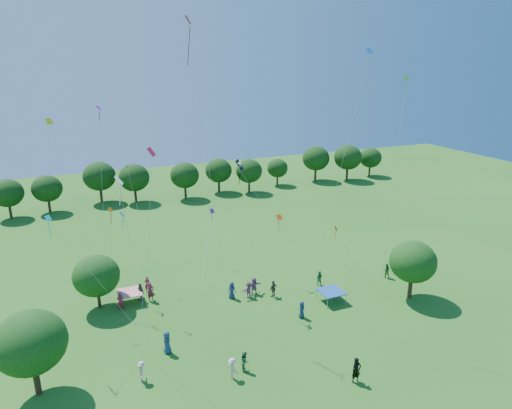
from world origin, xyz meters
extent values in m
cylinder|color=#422B19|center=(-17.04, 12.06, 1.04)|extent=(0.43, 0.43, 2.07)
ellipsoid|color=#1A4A15|center=(-17.04, 12.06, 4.09)|extent=(4.75, 4.75, 4.28)
cylinder|color=#422B19|center=(-12.15, 22.50, 0.73)|extent=(0.30, 0.30, 1.47)
ellipsoid|color=#1A4A15|center=(-12.15, 22.50, 3.26)|extent=(4.21, 4.21, 3.79)
cylinder|color=#422B19|center=(15.59, 12.76, 0.96)|extent=(0.39, 0.39, 1.92)
ellipsoid|color=#1A4A15|center=(15.59, 12.76, 3.78)|extent=(4.39, 4.39, 3.95)
cylinder|color=#422B19|center=(-21.78, 54.28, 0.93)|extent=(0.38, 0.38, 1.87)
ellipsoid|color=#143A10|center=(-21.78, 54.28, 3.77)|extent=(4.48, 4.48, 4.03)
cylinder|color=#422B19|center=(-16.56, 54.89, 0.92)|extent=(0.38, 0.38, 1.84)
ellipsoid|color=#143A10|center=(-16.56, 54.89, 3.72)|extent=(4.42, 4.42, 3.98)
cylinder|color=#422B19|center=(-8.83, 57.29, 1.07)|extent=(0.44, 0.44, 2.14)
ellipsoid|color=#143A10|center=(-8.83, 57.29, 4.33)|extent=(5.14, 5.14, 4.63)
cylinder|color=#422B19|center=(-3.73, 55.12, 1.01)|extent=(0.42, 0.42, 2.03)
ellipsoid|color=#143A10|center=(-3.73, 55.12, 4.09)|extent=(4.86, 4.86, 4.37)
cylinder|color=#422B19|center=(4.25, 54.00, 0.98)|extent=(0.40, 0.40, 1.96)
ellipsoid|color=#143A10|center=(4.25, 54.00, 3.96)|extent=(4.71, 4.71, 4.24)
cylinder|color=#422B19|center=(10.62, 55.53, 0.96)|extent=(0.39, 0.39, 1.91)
ellipsoid|color=#143A10|center=(10.62, 55.53, 3.87)|extent=(4.59, 4.59, 4.13)
cylinder|color=#422B19|center=(15.42, 53.36, 0.94)|extent=(0.39, 0.39, 1.89)
ellipsoid|color=#143A10|center=(15.42, 53.36, 3.82)|extent=(4.54, 4.54, 4.08)
cylinder|color=#422B19|center=(22.08, 55.90, 0.79)|extent=(0.33, 0.33, 1.58)
ellipsoid|color=#143A10|center=(22.08, 55.90, 3.20)|extent=(3.80, 3.80, 3.42)
cylinder|color=#422B19|center=(30.27, 56.13, 1.07)|extent=(0.44, 0.44, 2.13)
ellipsoid|color=#143A10|center=(30.27, 56.13, 4.31)|extent=(5.12, 5.12, 4.61)
cylinder|color=#422B19|center=(36.10, 54.14, 1.09)|extent=(0.45, 0.45, 2.18)
ellipsoid|color=#143A10|center=(36.10, 54.14, 4.41)|extent=(5.24, 5.24, 4.72)
cylinder|color=#422B19|center=(42.14, 55.19, 0.91)|extent=(0.37, 0.37, 1.81)
ellipsoid|color=#143A10|center=(42.14, 55.19, 3.66)|extent=(4.35, 4.35, 3.91)
cube|color=red|center=(-9.39, 22.39, 1.05)|extent=(2.20, 2.20, 0.08)
cylinder|color=#999999|center=(-10.39, 21.39, 0.55)|extent=(0.05, 0.05, 1.10)
cylinder|color=#999999|center=(-8.39, 21.39, 0.55)|extent=(0.05, 0.05, 1.10)
cylinder|color=#999999|center=(-10.39, 23.39, 0.55)|extent=(0.05, 0.05, 1.10)
cylinder|color=#999999|center=(-8.39, 23.39, 0.55)|extent=(0.05, 0.05, 1.10)
cube|color=#184D9C|center=(8.23, 15.10, 1.05)|extent=(2.20, 2.20, 0.08)
cylinder|color=#999999|center=(7.23, 14.10, 0.55)|extent=(0.05, 0.05, 1.10)
cylinder|color=#999999|center=(9.23, 14.10, 0.55)|extent=(0.05, 0.05, 1.10)
cylinder|color=#999999|center=(7.23, 16.10, 0.55)|extent=(0.05, 0.05, 1.10)
cylinder|color=#999999|center=(9.23, 16.10, 0.55)|extent=(0.05, 0.05, 1.10)
imported|color=black|center=(3.71, 4.57, 0.97)|extent=(0.74, 0.49, 1.94)
imported|color=navy|center=(4.26, 13.65, 0.79)|extent=(0.67, 0.88, 1.59)
imported|color=maroon|center=(-7.47, 23.83, 0.83)|extent=(0.73, 0.63, 1.66)
imported|color=#2F642B|center=(16.26, 17.16, 0.80)|extent=(0.90, 0.75, 1.60)
imported|color=beige|center=(-4.22, 8.44, 0.80)|extent=(0.82, 1.15, 1.61)
imported|color=#423D35|center=(3.56, 18.07, 0.85)|extent=(1.09, 0.81, 1.69)
imported|color=#A56086|center=(1.30, 18.93, 0.83)|extent=(1.60, 1.29, 1.65)
imported|color=navy|center=(-0.25, 19.33, 0.86)|extent=(0.93, 0.91, 1.72)
imported|color=maroon|center=(-7.51, 21.91, 0.95)|extent=(0.82, 0.67, 1.90)
imported|color=#2B643C|center=(-3.06, 8.88, 0.79)|extent=(0.63, 0.87, 1.57)
imported|color=beige|center=(-10.25, 10.63, 0.80)|extent=(0.70, 1.12, 1.59)
imported|color=#413B34|center=(-8.40, 22.35, 0.90)|extent=(0.86, 1.15, 1.79)
imported|color=#98588B|center=(2.07, 19.39, 0.86)|extent=(1.67, 0.76, 1.73)
imported|color=navy|center=(-7.86, 13.22, 0.93)|extent=(0.60, 0.97, 1.87)
imported|color=maroon|center=(-10.38, 21.33, 0.86)|extent=(0.67, 0.46, 1.71)
imported|color=#2A6441|center=(8.88, 18.46, 0.77)|extent=(0.83, 0.82, 1.54)
cube|color=black|center=(0.70, 19.39, 13.04)|extent=(1.04, 1.17, 0.89)
cube|color=black|center=(0.70, 19.44, 11.80)|extent=(0.11, 0.27, 1.18)
sphere|color=white|center=(0.70, 19.33, 13.14)|extent=(0.32, 0.32, 0.32)
cylinder|color=white|center=(0.70, 19.33, 12.86)|extent=(0.24, 0.46, 0.30)
cylinder|color=white|center=(0.70, 19.33, 12.86)|extent=(0.24, 0.46, 0.30)
cylinder|color=beige|center=(3.84, 16.19, 6.96)|extent=(6.29, 6.42, 11.32)
cube|color=red|center=(-3.40, 19.61, 24.94)|extent=(0.66, 0.80, 0.62)
cube|color=red|center=(-3.40, 19.66, 23.00)|extent=(0.24, 0.63, 2.94)
cylinder|color=beige|center=(-2.64, 17.62, 12.97)|extent=(1.54, 3.99, 23.35)
cube|color=red|center=(-8.42, 11.14, 16.35)|extent=(0.64, 0.75, 0.54)
cylinder|color=beige|center=(-8.99, 12.04, 8.69)|extent=(1.17, 1.83, 14.79)
cube|color=orange|center=(-10.40, 21.97, 9.50)|extent=(0.46, 0.48, 0.36)
cube|color=orange|center=(-10.40, 22.02, 8.65)|extent=(0.09, 0.26, 1.15)
cylinder|color=beige|center=(-10.83, 21.47, 5.31)|extent=(0.87, 1.01, 8.03)
cube|color=#C1CA11|center=(-14.39, 24.81, 17.00)|extent=(0.68, 0.63, 0.49)
cylinder|color=beige|center=(-12.98, 22.87, 9.03)|extent=(2.84, 3.89, 15.46)
cube|color=#328518|center=(-7.99, 27.78, 11.96)|extent=(0.37, 0.39, 0.26)
cylinder|color=beige|center=(-7.46, 24.33, 6.56)|extent=(1.07, 6.92, 10.53)
cube|color=blue|center=(-9.27, 23.68, 8.38)|extent=(0.45, 0.65, 0.50)
cube|color=blue|center=(-9.27, 23.73, 7.53)|extent=(0.17, 0.21, 0.93)
cylinder|color=beige|center=(-8.37, 22.41, 4.71)|extent=(1.83, 2.57, 6.84)
cube|color=#A71B93|center=(-10.29, 25.11, 17.95)|extent=(0.48, 0.52, 0.33)
cube|color=#A71B93|center=(-10.29, 25.16, 17.22)|extent=(0.10, 0.21, 0.89)
cylinder|color=beige|center=(-10.93, 22.93, 9.53)|extent=(1.29, 4.39, 16.47)
cube|color=white|center=(-10.55, 11.27, 14.68)|extent=(0.60, 0.78, 0.56)
cube|color=white|center=(-10.55, 11.32, 13.61)|extent=(0.20, 0.27, 1.24)
cylinder|color=beige|center=(-9.93, 11.97, 7.84)|extent=(1.26, 1.42, 13.09)
cube|color=#0ED3C5|center=(-15.11, 16.26, 11.21)|extent=(0.50, 0.48, 0.35)
cube|color=#0ED3C5|center=(-15.11, 16.31, 10.33)|extent=(0.07, 0.27, 1.20)
cylinder|color=beige|center=(-12.36, 15.56, 6.16)|extent=(5.51, 1.41, 9.74)
cube|color=#CD470C|center=(5.56, 21.14, 6.93)|extent=(0.62, 0.47, 0.43)
cube|color=#CD470C|center=(5.56, 21.19, 6.00)|extent=(0.20, 0.24, 1.12)
cylinder|color=beige|center=(5.00, 20.02, 4.00)|extent=(1.14, 2.25, 5.40)
cube|color=red|center=(12.88, 21.93, 4.39)|extent=(0.62, 0.68, 0.54)
cube|color=red|center=(12.88, 21.98, 3.63)|extent=(0.08, 0.18, 0.74)
cylinder|color=beige|center=(13.14, 17.96, 2.72)|extent=(0.54, 7.94, 2.85)
cube|color=#B9C811|center=(0.01, 25.19, 10.16)|extent=(0.32, 0.46, 0.38)
cylinder|color=beige|center=(-1.01, 23.60, 5.64)|extent=(2.06, 3.19, 8.69)
cube|color=#36951B|center=(15.02, 15.48, 20.44)|extent=(0.62, 0.48, 0.43)
cube|color=#36951B|center=(15.02, 15.53, 19.40)|extent=(0.22, 0.29, 1.36)
cylinder|color=beige|center=(14.23, 14.89, 10.75)|extent=(1.60, 1.19, 18.91)
cube|color=#1273BD|center=(8.70, 12.49, 22.62)|extent=(0.61, 0.45, 0.44)
cylinder|color=beige|center=(7.11, 13.53, 11.84)|extent=(3.21, 2.10, 21.09)
cube|color=#A21B9E|center=(0.68, 27.96, 6.13)|extent=(0.62, 0.52, 0.49)
cube|color=#A21B9E|center=(0.68, 28.01, 5.37)|extent=(0.11, 0.20, 0.81)
cylinder|color=beige|center=(-0.91, 24.93, 3.60)|extent=(3.19, 6.09, 4.62)
camera|label=1|loc=(-13.47, -17.69, 21.80)|focal=32.00mm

